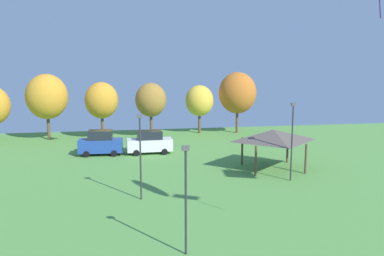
{
  "coord_description": "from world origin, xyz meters",
  "views": [
    {
      "loc": [
        -3.77,
        2.31,
        9.48
      ],
      "look_at": [
        -1.37,
        16.24,
        7.19
      ],
      "focal_mm": 38.0,
      "sensor_mm": 36.0,
      "label": 1
    }
  ],
  "objects_px": {
    "park_pavilion": "(273,135)",
    "parked_car_second_from_left": "(150,142)",
    "treeline_tree_1": "(47,97)",
    "treeline_tree_3": "(151,100)",
    "parked_car_leftmost": "(101,143)",
    "treeline_tree_4": "(199,101)",
    "light_post_0": "(292,137)",
    "treeline_tree_5": "(237,93)",
    "light_post_3": "(140,152)",
    "light_post_2": "(186,193)",
    "treeline_tree_2": "(102,100)"
  },
  "relations": [
    {
      "from": "parked_car_leftmost",
      "to": "parked_car_second_from_left",
      "type": "bearing_deg",
      "value": 1.49
    },
    {
      "from": "parked_car_leftmost",
      "to": "light_post_2",
      "type": "distance_m",
      "value": 23.97
    },
    {
      "from": "park_pavilion",
      "to": "parked_car_second_from_left",
      "type": "bearing_deg",
      "value": 142.0
    },
    {
      "from": "light_post_2",
      "to": "treeline_tree_2",
      "type": "bearing_deg",
      "value": 99.54
    },
    {
      "from": "parked_car_second_from_left",
      "to": "light_post_3",
      "type": "bearing_deg",
      "value": -97.77
    },
    {
      "from": "park_pavilion",
      "to": "treeline_tree_3",
      "type": "xyz_separation_m",
      "value": [
        -9.62,
        17.65,
        1.72
      ]
    },
    {
      "from": "parked_car_second_from_left",
      "to": "treeline_tree_4",
      "type": "distance_m",
      "value": 14.09
    },
    {
      "from": "parked_car_leftmost",
      "to": "treeline_tree_1",
      "type": "height_order",
      "value": "treeline_tree_1"
    },
    {
      "from": "light_post_0",
      "to": "treeline_tree_1",
      "type": "height_order",
      "value": "treeline_tree_1"
    },
    {
      "from": "light_post_0",
      "to": "treeline_tree_2",
      "type": "height_order",
      "value": "treeline_tree_2"
    },
    {
      "from": "treeline_tree_5",
      "to": "treeline_tree_3",
      "type": "bearing_deg",
      "value": -173.46
    },
    {
      "from": "light_post_2",
      "to": "treeline_tree_2",
      "type": "relative_size",
      "value": 0.78
    },
    {
      "from": "treeline_tree_3",
      "to": "treeline_tree_1",
      "type": "bearing_deg",
      "value": 177.52
    },
    {
      "from": "park_pavilion",
      "to": "light_post_2",
      "type": "xyz_separation_m",
      "value": [
        -10.25,
        -15.02,
        0.09
      ]
    },
    {
      "from": "park_pavilion",
      "to": "treeline_tree_4",
      "type": "distance_m",
      "value": 19.93
    },
    {
      "from": "treeline_tree_1",
      "to": "treeline_tree_3",
      "type": "distance_m",
      "value": 12.71
    },
    {
      "from": "treeline_tree_4",
      "to": "treeline_tree_5",
      "type": "relative_size",
      "value": 0.79
    },
    {
      "from": "parked_car_leftmost",
      "to": "treeline_tree_3",
      "type": "height_order",
      "value": "treeline_tree_3"
    },
    {
      "from": "parked_car_second_from_left",
      "to": "park_pavilion",
      "type": "bearing_deg",
      "value": -39.56
    },
    {
      "from": "parked_car_second_from_left",
      "to": "treeline_tree_5",
      "type": "height_order",
      "value": "treeline_tree_5"
    },
    {
      "from": "parked_car_second_from_left",
      "to": "park_pavilion",
      "type": "distance_m",
      "value": 13.43
    },
    {
      "from": "parked_car_leftmost",
      "to": "treeline_tree_5",
      "type": "distance_m",
      "value": 21.06
    },
    {
      "from": "treeline_tree_4",
      "to": "treeline_tree_1",
      "type": "bearing_deg",
      "value": -175.68
    },
    {
      "from": "treeline_tree_4",
      "to": "light_post_3",
      "type": "bearing_deg",
      "value": -109.31
    },
    {
      "from": "parked_car_leftmost",
      "to": "treeline_tree_4",
      "type": "bearing_deg",
      "value": 44.84
    },
    {
      "from": "parked_car_second_from_left",
      "to": "park_pavilion",
      "type": "relative_size",
      "value": 0.82
    },
    {
      "from": "light_post_3",
      "to": "light_post_2",
      "type": "bearing_deg",
      "value": -78.27
    },
    {
      "from": "parked_car_second_from_left",
      "to": "light_post_0",
      "type": "xyz_separation_m",
      "value": [
        10.61,
        -11.94,
        2.37
      ]
    },
    {
      "from": "light_post_3",
      "to": "park_pavilion",
      "type": "bearing_deg",
      "value": 27.64
    },
    {
      "from": "light_post_2",
      "to": "treeline_tree_4",
      "type": "distance_m",
      "value": 35.46
    },
    {
      "from": "light_post_2",
      "to": "treeline_tree_1",
      "type": "distance_m",
      "value": 35.41
    },
    {
      "from": "park_pavilion",
      "to": "treeline_tree_1",
      "type": "distance_m",
      "value": 28.88
    },
    {
      "from": "light_post_2",
      "to": "treeline_tree_2",
      "type": "height_order",
      "value": "treeline_tree_2"
    },
    {
      "from": "light_post_0",
      "to": "treeline_tree_5",
      "type": "height_order",
      "value": "treeline_tree_5"
    },
    {
      "from": "parked_car_leftmost",
      "to": "treeline_tree_1",
      "type": "relative_size",
      "value": 0.56
    },
    {
      "from": "treeline_tree_2",
      "to": "treeline_tree_5",
      "type": "relative_size",
      "value": 0.86
    },
    {
      "from": "park_pavilion",
      "to": "treeline_tree_3",
      "type": "relative_size",
      "value": 0.83
    },
    {
      "from": "parked_car_leftmost",
      "to": "treeline_tree_1",
      "type": "xyz_separation_m",
      "value": [
        -6.8,
        9.91,
        4.09
      ]
    },
    {
      "from": "light_post_3",
      "to": "treeline_tree_2",
      "type": "xyz_separation_m",
      "value": [
        -3.68,
        23.97,
        1.44
      ]
    },
    {
      "from": "treeline_tree_3",
      "to": "treeline_tree_4",
      "type": "bearing_deg",
      "value": 16.77
    },
    {
      "from": "parked_car_leftmost",
      "to": "light_post_3",
      "type": "xyz_separation_m",
      "value": [
        3.46,
        -14.61,
        2.13
      ]
    },
    {
      "from": "light_post_0",
      "to": "treeline_tree_3",
      "type": "bearing_deg",
      "value": 114.5
    },
    {
      "from": "treeline_tree_1",
      "to": "treeline_tree_5",
      "type": "xyz_separation_m",
      "value": [
        24.45,
        0.8,
        0.1
      ]
    },
    {
      "from": "parked_car_second_from_left",
      "to": "treeline_tree_1",
      "type": "distance_m",
      "value": 16.05
    },
    {
      "from": "parked_car_leftmost",
      "to": "light_post_3",
      "type": "height_order",
      "value": "light_post_3"
    },
    {
      "from": "light_post_0",
      "to": "treeline_tree_5",
      "type": "distance_m",
      "value": 22.92
    },
    {
      "from": "treeline_tree_1",
      "to": "treeline_tree_5",
      "type": "distance_m",
      "value": 24.46
    },
    {
      "from": "treeline_tree_3",
      "to": "light_post_2",
      "type": "bearing_deg",
      "value": -91.09
    },
    {
      "from": "light_post_3",
      "to": "treeline_tree_5",
      "type": "distance_m",
      "value": 29.09
    },
    {
      "from": "park_pavilion",
      "to": "treeline_tree_1",
      "type": "height_order",
      "value": "treeline_tree_1"
    }
  ]
}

